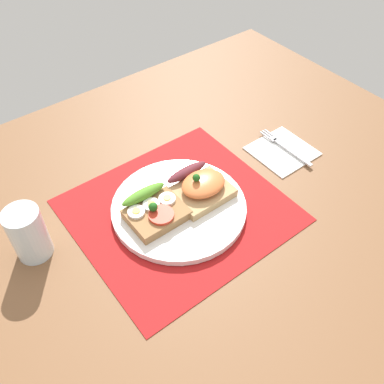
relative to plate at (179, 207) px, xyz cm
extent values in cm
cube|color=brown|center=(0.00, 0.00, -2.52)|extent=(120.00, 90.00, 3.20)
cube|color=#A71616|center=(0.00, 0.00, -0.77)|extent=(36.39, 33.71, 0.30)
cylinder|color=white|center=(0.00, 0.00, 0.00)|extent=(24.40, 24.40, 1.23)
cube|color=#996E43|center=(-4.76, -0.40, 1.51)|extent=(9.89, 7.83, 1.78)
cylinder|color=red|center=(-4.75, -1.49, 2.70)|extent=(4.41, 4.41, 0.60)
ellipsoid|color=#4F8B26|center=(-4.76, 3.92, 3.30)|extent=(8.70, 2.20, 1.80)
sphere|color=#1E5919|center=(-5.34, -0.40, 3.80)|extent=(1.60, 1.60, 1.60)
cylinder|color=white|center=(-7.73, 1.69, 2.65)|extent=(3.03, 3.03, 0.50)
cylinder|color=yellow|center=(-7.73, 1.69, 2.98)|extent=(1.36, 1.36, 0.16)
cylinder|color=white|center=(-4.76, 1.52, 2.65)|extent=(3.03, 3.03, 0.50)
cylinder|color=yellow|center=(-4.76, 1.52, 2.98)|extent=(1.36, 1.36, 0.16)
cylinder|color=white|center=(-1.80, 0.95, 2.65)|extent=(3.03, 3.03, 0.50)
cylinder|color=yellow|center=(-1.80, 0.95, 2.98)|extent=(1.36, 1.36, 0.16)
cube|color=tan|center=(4.76, -0.64, 1.42)|extent=(10.32, 8.26, 1.60)
ellipsoid|color=orange|center=(5.19, -0.51, 3.35)|extent=(8.46, 6.61, 2.26)
ellipsoid|color=maroon|center=(4.76, 3.89, 3.12)|extent=(8.77, 2.20, 1.80)
sphere|color=#1E5919|center=(3.96, -0.04, 5.18)|extent=(1.40, 1.40, 1.40)
cube|color=white|center=(26.80, 0.14, -0.62)|extent=(11.84, 11.59, 0.60)
cube|color=#B7B7BC|center=(27.68, -1.94, -0.16)|extent=(0.80, 10.38, 0.32)
cube|color=#B7B7BC|center=(27.68, 3.45, -0.16)|extent=(1.50, 1.20, 0.32)
cube|color=#B7B7BC|center=(27.03, 5.45, -0.16)|extent=(0.32, 2.80, 0.32)
cube|color=#B7B7BC|center=(27.68, 5.45, -0.16)|extent=(0.32, 2.80, 0.32)
cube|color=#B7B7BC|center=(28.33, 5.45, -0.16)|extent=(0.32, 2.80, 0.32)
cylinder|color=silver|center=(-24.37, 7.36, 3.95)|extent=(5.84, 5.84, 9.73)
camera|label=1|loc=(-28.86, -41.40, 57.38)|focal=39.45mm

